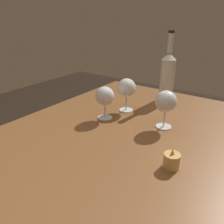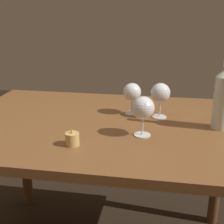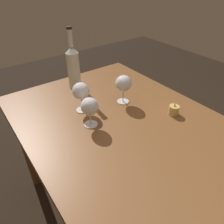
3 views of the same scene
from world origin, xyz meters
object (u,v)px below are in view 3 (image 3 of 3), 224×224
(wine_glass_right, at_px, (124,84))
(votive_candle, at_px, (174,110))
(wine_glass_left, at_px, (81,92))
(wine_bottle, at_px, (73,67))
(wine_glass_centre, at_px, (90,107))

(wine_glass_right, xyz_separation_m, votive_candle, (0.25, 0.14, -0.09))
(wine_glass_left, height_order, wine_bottle, wine_bottle)
(wine_glass_centre, distance_m, votive_candle, 0.44)
(wine_glass_left, bearing_deg, wine_glass_centre, -12.79)
(wine_glass_left, distance_m, votive_candle, 0.48)
(wine_glass_right, bearing_deg, wine_bottle, -157.27)
(wine_glass_centre, bearing_deg, wine_glass_right, 105.48)
(wine_glass_left, height_order, wine_glass_right, same)
(wine_glass_left, relative_size, wine_bottle, 0.44)
(wine_glass_right, distance_m, votive_candle, 0.29)
(wine_glass_centre, xyz_separation_m, wine_bottle, (-0.38, 0.12, 0.03))
(votive_candle, bearing_deg, wine_glass_centre, -114.15)
(wine_glass_left, xyz_separation_m, wine_glass_right, (0.06, 0.23, -0.00))
(wine_glass_right, relative_size, wine_bottle, 0.44)
(wine_glass_centre, height_order, wine_bottle, wine_bottle)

